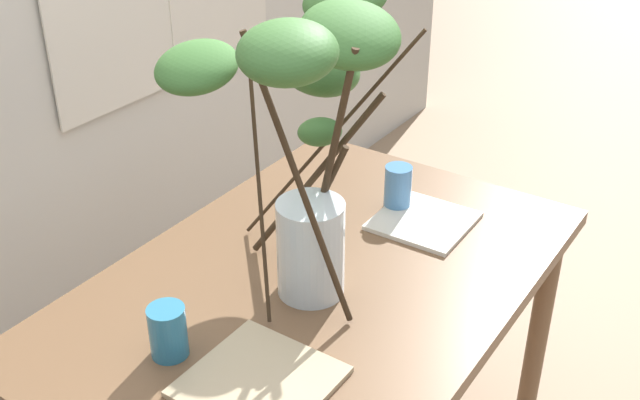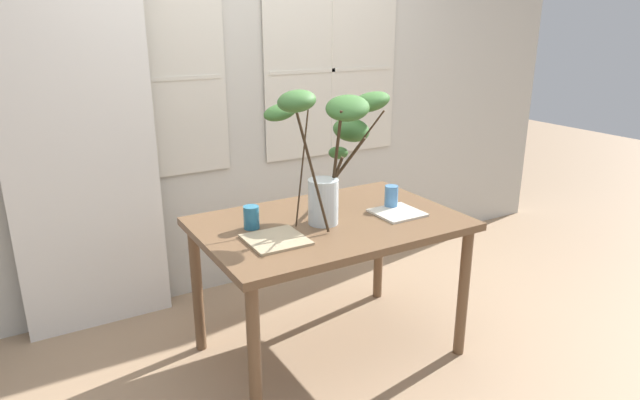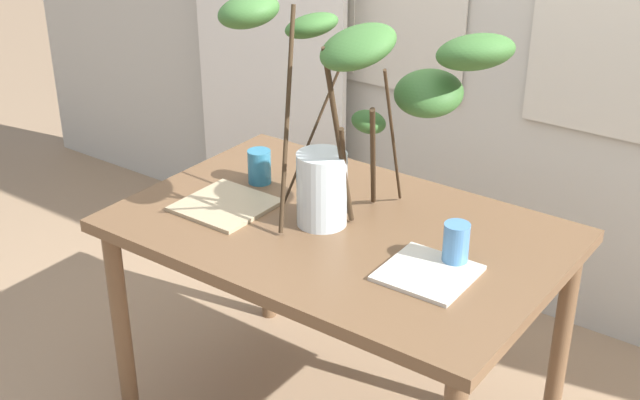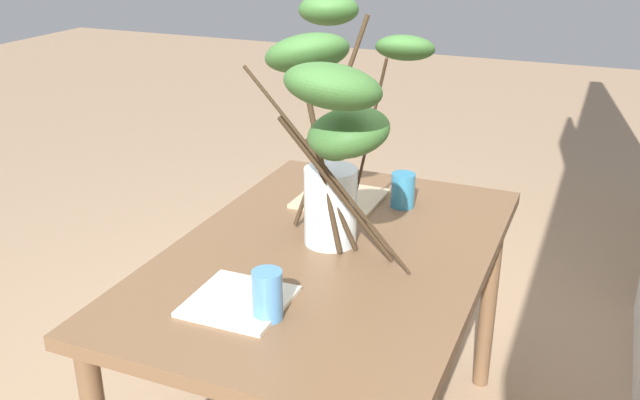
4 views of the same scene
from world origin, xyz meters
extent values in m
cube|color=brown|center=(0.00, 0.00, 0.75)|extent=(1.33, 0.88, 0.04)
cylinder|color=brown|center=(-0.61, -0.38, 0.37)|extent=(0.06, 0.06, 0.73)
cylinder|color=brown|center=(-0.61, 0.38, 0.37)|extent=(0.06, 0.06, 0.73)
cylinder|color=silver|center=(-0.05, -0.02, 0.89)|extent=(0.15, 0.15, 0.23)
cylinder|color=silver|center=(-0.05, -0.02, 0.81)|extent=(0.14, 0.14, 0.07)
cylinder|color=#382819|center=(0.01, 0.01, 0.95)|extent=(0.08, 0.14, 0.34)
ellipsoid|color=#38662D|center=(0.07, 0.04, 1.11)|extent=(0.14, 0.14, 0.09)
cylinder|color=#382819|center=(0.14, 0.06, 1.06)|extent=(0.17, 0.40, 0.56)
ellipsoid|color=#38662D|center=(0.34, 0.14, 1.34)|extent=(0.29, 0.28, 0.17)
cylinder|color=#382819|center=(0.08, 0.06, 0.99)|extent=(0.17, 0.28, 0.43)
ellipsoid|color=#38662D|center=(0.21, 0.13, 1.20)|extent=(0.27, 0.29, 0.16)
cylinder|color=#382819|center=(-0.13, 0.06, 1.06)|extent=(0.17, 0.16, 0.55)
ellipsoid|color=#38662D|center=(-0.20, 0.14, 1.33)|extent=(0.24, 0.24, 0.13)
cylinder|color=#382819|center=(0.01, -0.03, 1.07)|extent=(0.03, 0.14, 0.57)
ellipsoid|color=#38662D|center=(0.08, -0.03, 1.35)|extent=(0.24, 0.25, 0.19)
cylinder|color=#382819|center=(-0.15, -0.06, 1.10)|extent=(0.10, 0.21, 0.64)
ellipsoid|color=#38662D|center=(-0.24, -0.11, 1.41)|extent=(0.24, 0.24, 0.12)
cylinder|color=teal|center=(-0.39, 0.10, 0.83)|extent=(0.08, 0.08, 0.11)
cylinder|color=#4C84BC|center=(0.39, 0.00, 0.84)|extent=(0.07, 0.07, 0.12)
cube|color=tan|center=(-0.36, -0.11, 0.78)|extent=(0.27, 0.27, 0.01)
cube|color=silver|center=(0.36, -0.10, 0.78)|extent=(0.24, 0.24, 0.01)
camera|label=1|loc=(-1.25, -0.85, 1.84)|focal=43.77mm
camera|label=2|loc=(-1.39, -2.28, 1.76)|focal=31.05mm
camera|label=3|loc=(1.29, -1.88, 1.98)|focal=47.50mm
camera|label=4|loc=(1.68, 0.68, 1.68)|focal=39.45mm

